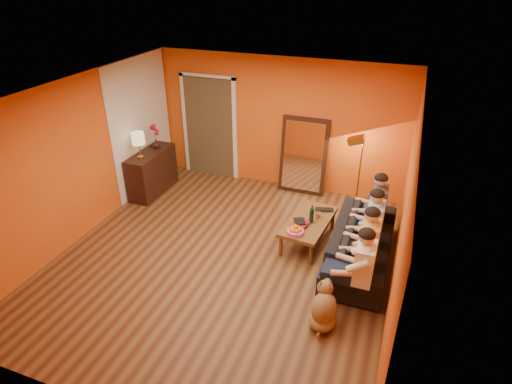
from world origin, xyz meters
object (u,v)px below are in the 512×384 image
(sideboard, at_px, (152,172))
(person_mid_right, at_px, (374,226))
(sofa, at_px, (362,243))
(tumbler, at_px, (318,215))
(mirror_frame, at_px, (304,156))
(dog, at_px, (324,306))
(table_lamp, at_px, (139,146))
(coffee_table, at_px, (308,231))
(person_far_left, at_px, (364,269))
(laptop, at_px, (324,211))
(wine_bottle, at_px, (312,214))
(person_far_right, at_px, (378,208))
(vase, at_px, (156,144))
(person_mid_left, at_px, (369,246))
(floor_lamp, at_px, (359,175))

(sideboard, relative_size, person_mid_right, 0.97)
(sofa, xyz_separation_m, tumbler, (-0.77, 0.33, 0.15))
(mirror_frame, height_order, dog, mirror_frame)
(table_lamp, xyz_separation_m, coffee_table, (3.35, -0.34, -0.90))
(mirror_frame, distance_m, person_mid_right, 2.42)
(person_far_left, bearing_deg, sideboard, 157.03)
(dog, height_order, tumbler, dog)
(laptop, bearing_deg, tumbler, -120.45)
(sofa, relative_size, wine_bottle, 7.03)
(person_mid_right, height_order, person_far_right, same)
(table_lamp, relative_size, vase, 2.93)
(person_far_left, height_order, tumbler, person_far_left)
(table_lamp, relative_size, sofa, 0.23)
(table_lamp, relative_size, coffee_table, 0.42)
(sideboard, xyz_separation_m, dog, (3.99, -2.36, -0.12))
(person_far_left, bearing_deg, person_mid_left, 90.00)
(dog, bearing_deg, person_mid_left, 72.00)
(dog, bearing_deg, vase, 148.61)
(table_lamp, distance_m, sofa, 4.35)
(tumbler, relative_size, vase, 0.57)
(person_mid_left, bearing_deg, table_lamp, 167.08)
(floor_lamp, xyz_separation_m, person_mid_right, (0.44, -1.42, -0.11))
(person_mid_left, relative_size, wine_bottle, 3.94)
(mirror_frame, distance_m, coffee_table, 1.89)
(sofa, relative_size, dog, 3.54)
(sideboard, bearing_deg, dog, -30.59)
(floor_lamp, relative_size, laptop, 4.61)
(laptop, bearing_deg, table_lamp, 164.29)
(person_far_right, bearing_deg, person_mid_left, -90.00)
(coffee_table, relative_size, tumbler, 12.34)
(sideboard, height_order, person_far_right, person_far_right)
(dog, height_order, wine_bottle, wine_bottle)
(mirror_frame, xyz_separation_m, table_lamp, (-2.79, -1.38, 0.34))
(coffee_table, xyz_separation_m, vase, (-3.35, 0.89, 0.73))
(coffee_table, height_order, laptop, laptop)
(sofa, bearing_deg, person_far_right, -11.31)
(dog, bearing_deg, person_mid_right, 78.48)
(person_mid_left, bearing_deg, sofa, 106.11)
(mirror_frame, relative_size, wine_bottle, 4.90)
(person_far_right, relative_size, laptop, 3.91)
(tumbler, height_order, vase, vase)
(sofa, bearing_deg, table_lamp, 82.58)
(dog, relative_size, person_mid_right, 0.50)
(person_far_left, height_order, laptop, person_far_left)
(person_mid_left, bearing_deg, dog, -109.79)
(person_far_left, distance_m, person_far_right, 1.65)
(laptop, bearing_deg, sofa, -54.10)
(wine_bottle, xyz_separation_m, vase, (-3.40, 0.94, 0.36))
(mirror_frame, distance_m, wine_bottle, 1.88)
(sideboard, bearing_deg, person_far_left, -22.97)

